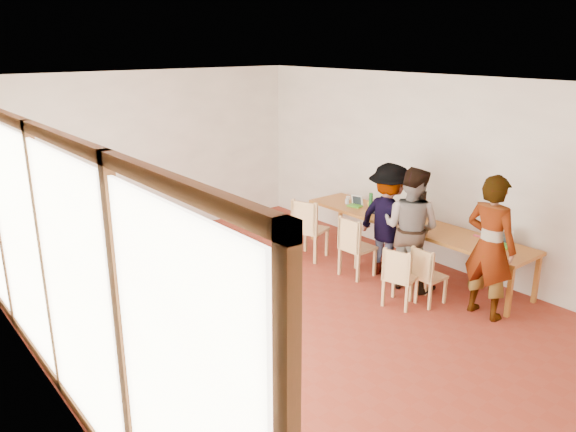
% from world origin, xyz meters
% --- Properties ---
extents(ground, '(8.00, 8.00, 0.00)m').
position_xyz_m(ground, '(0.00, 0.00, 0.00)').
color(ground, maroon).
rests_on(ground, ground).
extents(wall_back, '(6.00, 0.10, 3.00)m').
position_xyz_m(wall_back, '(0.00, 4.00, 1.50)').
color(wall_back, '#EEE4CD').
rests_on(wall_back, ground).
extents(wall_right, '(0.10, 8.00, 3.00)m').
position_xyz_m(wall_right, '(3.00, 0.00, 1.50)').
color(wall_right, '#EEE4CD').
rests_on(wall_right, ground).
extents(window_wall, '(0.10, 8.00, 3.00)m').
position_xyz_m(window_wall, '(-2.96, 0.00, 1.50)').
color(window_wall, white).
rests_on(window_wall, ground).
extents(ceiling, '(6.00, 8.00, 0.04)m').
position_xyz_m(ceiling, '(0.00, 0.00, 3.02)').
color(ceiling, white).
rests_on(ceiling, wall_back).
extents(communal_table, '(0.80, 4.00, 0.75)m').
position_xyz_m(communal_table, '(2.50, -0.06, 0.70)').
color(communal_table, '#A96A25').
rests_on(communal_table, ground).
extents(side_table, '(0.90, 0.90, 0.75)m').
position_xyz_m(side_table, '(-1.53, 1.89, 0.67)').
color(side_table, '#A96A25').
rests_on(side_table, ground).
extents(chair_near, '(0.39, 0.39, 0.44)m').
position_xyz_m(chair_near, '(1.60, -1.07, 0.50)').
color(chair_near, tan).
rests_on(chair_near, ground).
extents(chair_mid, '(0.49, 0.49, 0.45)m').
position_xyz_m(chair_mid, '(1.24, -0.90, 0.52)').
color(chair_mid, tan).
rests_on(chair_mid, ground).
extents(chair_far, '(0.46, 0.46, 0.51)m').
position_xyz_m(chair_far, '(1.50, 0.21, 0.58)').
color(chair_far, tan).
rests_on(chair_far, ground).
extents(chair_empty, '(0.62, 0.62, 0.55)m').
position_xyz_m(chair_empty, '(1.43, 1.20, 0.63)').
color(chair_empty, tan).
rests_on(chair_empty, ground).
extents(chair_spare, '(0.46, 0.46, 0.42)m').
position_xyz_m(chair_spare, '(-2.42, 1.13, 0.49)').
color(chair_spare, tan).
rests_on(chair_spare, ground).
extents(person_near, '(0.46, 0.70, 1.91)m').
position_xyz_m(person_near, '(1.98, -1.76, 0.95)').
color(person_near, gray).
rests_on(person_near, ground).
extents(person_mid, '(0.86, 1.01, 1.80)m').
position_xyz_m(person_mid, '(1.90, -0.53, 0.90)').
color(person_mid, gray).
rests_on(person_mid, ground).
extents(person_far, '(0.69, 1.16, 1.76)m').
position_xyz_m(person_far, '(1.98, -0.05, 0.88)').
color(person_far, gray).
rests_on(person_far, ground).
extents(laptop_near, '(0.24, 0.28, 0.23)m').
position_xyz_m(laptop_near, '(2.68, -1.53, 0.81)').
color(laptop_near, '#54B829').
rests_on(laptop_near, communal_table).
extents(laptop_mid, '(0.22, 0.25, 0.21)m').
position_xyz_m(laptop_mid, '(2.67, 0.13, 0.81)').
color(laptop_mid, '#54B829').
rests_on(laptop_mid, communal_table).
extents(laptop_far, '(0.25, 0.27, 0.19)m').
position_xyz_m(laptop_far, '(2.47, 1.13, 0.80)').
color(laptop_far, '#54B829').
rests_on(laptop_far, communal_table).
extents(yellow_mug, '(0.13, 0.13, 0.10)m').
position_xyz_m(yellow_mug, '(2.62, 0.91, 0.80)').
color(yellow_mug, yellow).
rests_on(yellow_mug, communal_table).
extents(green_bottle, '(0.07, 0.07, 0.28)m').
position_xyz_m(green_bottle, '(2.53, 0.84, 0.89)').
color(green_bottle, '#1D6425').
rests_on(green_bottle, communal_table).
extents(clear_glass, '(0.07, 0.07, 0.09)m').
position_xyz_m(clear_glass, '(2.45, 1.32, 0.80)').
color(clear_glass, silver).
rests_on(clear_glass, communal_table).
extents(condiment_cup, '(0.08, 0.08, 0.06)m').
position_xyz_m(condiment_cup, '(2.67, 1.51, 0.78)').
color(condiment_cup, white).
rests_on(condiment_cup, communal_table).
extents(pink_phone, '(0.05, 0.10, 0.01)m').
position_xyz_m(pink_phone, '(2.73, -1.10, 0.76)').
color(pink_phone, '#F24762').
rests_on(pink_phone, communal_table).
extents(black_pouch, '(0.16, 0.26, 0.09)m').
position_xyz_m(black_pouch, '(2.44, 0.53, 0.80)').
color(black_pouch, black).
rests_on(black_pouch, communal_table).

